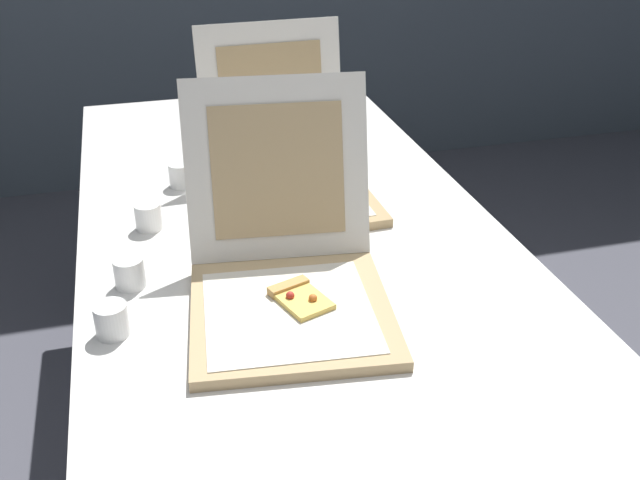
# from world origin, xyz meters

# --- Properties ---
(table) EXTENTS (0.94, 2.05, 0.73)m
(table) POSITION_xyz_m (0.00, 0.56, 0.68)
(table) COLOR silver
(table) RESTS_ON ground
(pizza_box_front) EXTENTS (0.42, 0.52, 0.37)m
(pizza_box_front) POSITION_xyz_m (-0.07, 0.29, 0.78)
(pizza_box_front) COLOR tan
(pizza_box_front) RESTS_ON table
(pizza_box_middle) EXTENTS (0.38, 0.44, 0.38)m
(pizza_box_middle) POSITION_xyz_m (0.04, 0.75, 0.78)
(pizza_box_middle) COLOR tan
(pizza_box_middle) RESTS_ON table
(cup_white_far) EXTENTS (0.06, 0.06, 0.06)m
(cup_white_far) POSITION_xyz_m (-0.22, 0.88, 0.76)
(cup_white_far) COLOR white
(cup_white_far) RESTS_ON table
(cup_white_mid) EXTENTS (0.06, 0.06, 0.06)m
(cup_white_mid) POSITION_xyz_m (-0.31, 0.67, 0.76)
(cup_white_mid) COLOR white
(cup_white_mid) RESTS_ON table
(cup_white_near_center) EXTENTS (0.06, 0.06, 0.06)m
(cup_white_near_center) POSITION_xyz_m (-0.36, 0.43, 0.76)
(cup_white_near_center) COLOR white
(cup_white_near_center) RESTS_ON table
(cup_white_near_left) EXTENTS (0.06, 0.06, 0.06)m
(cup_white_near_left) POSITION_xyz_m (-0.40, 0.28, 0.76)
(cup_white_near_left) COLOR white
(cup_white_near_left) RESTS_ON table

